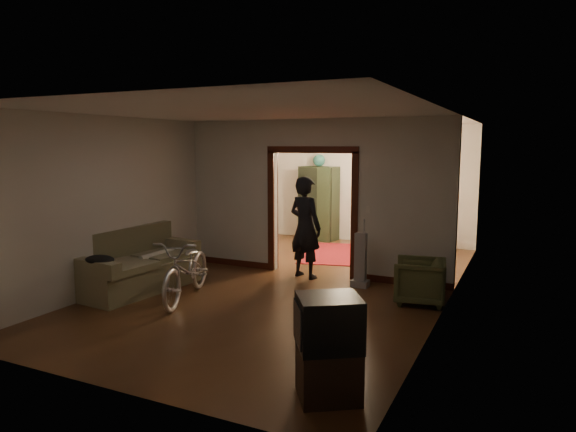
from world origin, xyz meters
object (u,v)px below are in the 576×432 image
Objects in this scene: sofa at (140,260)px; person at (305,227)px; bicycle at (187,268)px; desk at (405,234)px; armchair at (420,281)px; locker at (319,203)px.

person is (2.12, 1.85, 0.41)m from sofa.
bicycle is 1.02× the size of person.
person reaches higher than desk.
person is at bearing 46.69° from sofa.
locker is at bearing -150.59° from armchair.
locker is at bearing -55.16° from person.
desk is at bearing 0.09° from locker.
person is (-2.14, 0.66, 0.57)m from armchair.
desk is at bearing 62.91° from sofa.
armchair is 0.74× the size of desk.
locker is (-0.08, 5.53, 0.43)m from bicycle.
person is at bearing -115.93° from armchair.
person is 3.34m from desk.
person reaches higher than bicycle.
person is at bearing -125.39° from desk.
locker is at bearing 85.65° from sofa.
sofa is at bearing -83.28° from armchair.
bicycle is 5.55m from desk.
sofa reaches higher than armchair.
sofa is 5.49m from locker.
bicycle is at bearing -129.41° from desk.
bicycle is 1.01× the size of locker.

